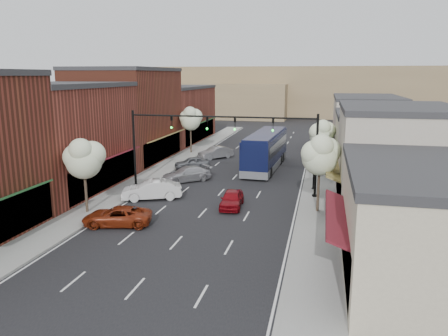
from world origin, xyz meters
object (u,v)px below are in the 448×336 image
Objects in this scene: signal_mast_right at (287,142)px; parked_car_c at (186,174)px; parked_car_a at (117,216)px; parked_car_e at (216,153)px; tree_left_far at (191,118)px; lamp_post_far at (318,132)px; coach_bus at (266,150)px; lamp_post_near at (314,157)px; red_hatchback at (232,199)px; tree_left_near at (84,158)px; parked_car_b at (151,190)px; tree_right_near at (321,154)px; tree_right_far at (322,133)px; parked_car_d at (192,163)px; signal_mast_left at (159,138)px.

signal_mast_right is 1.68× the size of parked_car_c.
signal_mast_right is 15.00m from parked_car_a.
parked_car_e is (-0.07, 12.00, 0.03)m from parked_car_c.
tree_left_far is 1.38× the size of lamp_post_far.
lamp_post_near is at bearing -54.70° from coach_bus.
red_hatchback is at bearing -89.51° from coach_bus.
lamp_post_near is 0.95× the size of parked_car_a.
tree_left_near is at bearing -146.67° from lamp_post_near.
signal_mast_right is 11.04m from parked_car_c.
parked_car_e is at bearing 154.03° from parked_car_b.
tree_right_near is 24.11m from lamp_post_far.
parked_car_a is (3.32, -1.84, -3.57)m from tree_left_near.
tree_right_far reaches higher than lamp_post_near.
parked_car_a is (3.32, -27.84, -3.96)m from tree_left_far.
parked_car_c is 1.28× the size of parked_car_d.
signal_mast_right is 11.87m from parked_car_b.
lamp_post_far reaches higher than parked_car_b.
signal_mast_right is at bearing 120.42° from parked_car_a.
tree_right_far is 25.78m from parked_car_a.
tree_right_near reaches higher than tree_left_near.
tree_right_near reaches higher than red_hatchback.
red_hatchback is at bearing -0.09° from parked_car_d.
signal_mast_left reaches higher than tree_left_near.
lamp_post_near reaches higher than coach_bus.
tree_right_far is 1.42× the size of parked_car_d.
parked_car_d is (-13.76, 13.04, -3.80)m from tree_right_near.
tree_left_near reaches higher than lamp_post_far.
parked_car_b reaches higher than red_hatchback.
coach_bus is (8.04, 10.94, -2.58)m from signal_mast_left.
signal_mast_right is 12.27m from tree_right_far.
lamp_post_far is at bearing 60.22° from tree_left_near.
parked_car_b is (3.15, -21.29, -3.80)m from tree_left_far.
coach_bus is 2.90× the size of parked_car_e.
lamp_post_far is at bearing 93.88° from tree_right_far.
tree_right_far reaches higher than red_hatchback.
tree_left_far reaches higher than parked_car_c.
tree_left_near is 1.44× the size of red_hatchback.
tree_right_far is at bearing 63.96° from red_hatchback.
tree_right_far is 15.66m from parked_car_c.
tree_right_near is at bearing -90.00° from tree_right_far.
parked_car_b is (-0.17, 6.54, 0.16)m from parked_car_a.
lamp_post_near reaches higher than parked_car_d.
lamp_post_near and lamp_post_far have the same top height.
signal_mast_left reaches higher than tree_right_near.
coach_bus reaches higher than parked_car_c.
coach_bus is at bearing 99.05° from parked_car_c.
tree_right_far is (0.00, 16.00, -0.46)m from tree_right_near.
parked_car_b is at bearing -81.59° from tree_left_far.
tree_right_near reaches higher than parked_car_a.
tree_right_near is at bearing -56.09° from signal_mast_right.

